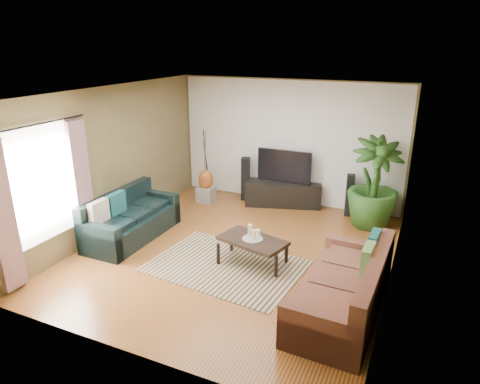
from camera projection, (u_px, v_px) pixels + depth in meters
The scene contains 28 objects.
floor at pixel (235, 253), 7.33m from camera, with size 5.50×5.50×0.00m, color #965C26.
ceiling at pixel (235, 93), 6.43m from camera, with size 5.50×5.50×0.00m, color white.
wall_back at pixel (288, 143), 9.24m from camera, with size 5.00×5.00×0.00m, color brown.
wall_front at pixel (126, 250), 4.51m from camera, with size 5.00×5.00×0.00m, color brown.
wall_left at pixel (112, 161), 7.84m from camera, with size 5.50×5.50×0.00m, color brown.
wall_right at pixel (399, 201), 5.91m from camera, with size 5.50×5.50×0.00m, color brown.
backwall_panel at pixel (288, 143), 9.23m from camera, with size 4.90×4.90×0.00m, color white.
window_pane at pixel (41, 184), 6.44m from camera, with size 1.80×1.80×0.00m, color white.
curtain_near at pixel (3, 218), 5.86m from camera, with size 0.08×0.35×2.20m, color gray.
curtain_far at pixel (82, 186), 7.15m from camera, with size 0.08×0.35×2.20m, color gray.
curtain_rod at pixel (34, 125), 6.12m from camera, with size 0.03×0.03×1.90m, color black.
sofa_left at pixel (132, 216), 7.79m from camera, with size 1.95×0.83×0.85m, color black.
sofa_right at pixel (342, 284), 5.62m from camera, with size 2.17×0.98×0.85m, color brown.
area_rug at pixel (226, 266), 6.91m from camera, with size 2.37×1.68×0.01m, color tan.
coffee_table at pixel (252, 251), 6.93m from camera, with size 1.07×0.58×0.44m, color black.
candle_tray at pixel (253, 239), 6.85m from camera, with size 0.33×0.33×0.01m, color #9C9C97.
candle_tall at pixel (250, 231), 6.86m from camera, with size 0.07×0.07×0.21m, color beige.
candle_mid at pixel (254, 235), 6.77m from camera, with size 0.07×0.07×0.17m, color #F7E5D0.
candle_short at pixel (258, 234), 6.85m from camera, with size 0.07×0.07×0.14m, color #F3EDCD.
tv_stand at pixel (283, 193), 9.38m from camera, with size 1.63×0.49×0.54m, color black.
television at pixel (284, 166), 9.18m from camera, with size 1.19×0.07×0.71m, color black.
speaker_left at pixel (245, 179), 9.66m from camera, with size 0.18×0.20×0.98m, color black.
speaker_right at pixel (350, 195), 8.77m from camera, with size 0.16×0.18×0.88m, color black.
potted_plant at pixel (374, 183), 8.15m from camera, with size 0.98×0.98×1.75m, color #234C19.
plant_pot at pixel (370, 219), 8.40m from camera, with size 0.32×0.32×0.25m, color black.
pedestal at pixel (206, 194), 9.60m from camera, with size 0.36×0.36×0.36m, color gray.
vase at pixel (206, 180), 9.49m from camera, with size 0.33×0.33×0.46m, color #93471A.
side_table at pixel (152, 206), 8.73m from camera, with size 0.48×0.48×0.51m, color brown.
Camera 1 is at (2.76, -5.94, 3.44)m, focal length 32.00 mm.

